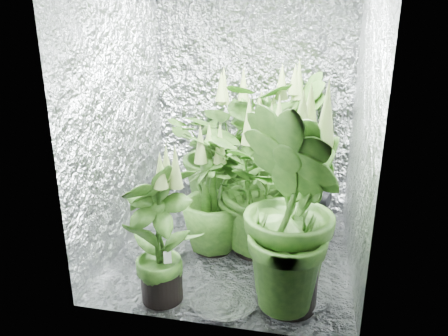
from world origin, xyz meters
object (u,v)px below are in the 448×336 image
Objects in this scene: plant_c at (287,149)px; circulation_fan at (318,204)px; plant_b at (257,165)px; plant_e at (258,184)px; plant_a at (228,147)px; plant_f at (159,233)px; plant_g at (293,212)px; plant_d at (213,194)px.

plant_c is 0.51m from circulation_fan.
plant_e is (0.07, -0.47, 0.03)m from plant_b.
plant_b is at bearing 98.54° from plant_e.
plant_a is 0.48m from plant_c.
plant_g reaches higher than plant_f.
plant_d is 0.32m from plant_e.
plant_c reaches higher than circulation_fan.
plant_a is 1.22× the size of plant_e.
plant_b is 0.56m from plant_d.
plant_e reaches higher than plant_b.
plant_b is at bearing -25.93° from plant_a.
plant_c is at bearing 95.56° from plant_g.
plant_c is 1.36× the size of plant_d.
plant_b is 0.84× the size of plant_c.
circulation_fan is (0.27, -0.06, -0.42)m from plant_c.
plant_a is 0.86m from circulation_fan.
plant_f is at bearing -116.29° from plant_c.
plant_b is at bearing 70.65° from plant_f.
circulation_fan is at bearing -13.29° from plant_c.
plant_d is at bearing -88.33° from plant_a.
plant_c is 1.17× the size of plant_e.
circulation_fan is at bearing -4.82° from plant_a.
plant_b is at bearing 64.76° from plant_d.
plant_a is 1.03× the size of plant_g.
plant_d is (-0.46, -0.63, -0.17)m from plant_c.
plant_e is at bearing -81.46° from plant_b.
plant_f is at bearing -109.35° from plant_b.
plant_d is at bearing -173.78° from plant_e.
plant_a reaches higher than circulation_fan.
plant_c is 1.36× the size of plant_f.
plant_d is 0.86× the size of plant_e.
plant_g is (0.34, -1.05, 0.11)m from plant_b.
plant_g reaches higher than plant_e.
plant_g is (0.11, -1.18, 0.00)m from plant_c.
plant_d is at bearing -115.24° from plant_b.
plant_f is at bearing -104.34° from plant_d.
plant_c is at bearing 29.07° from plant_b.
plant_c reaches higher than plant_a.
plant_g is at bearing -43.45° from plant_d.
plant_e is (0.31, 0.03, 0.09)m from plant_d.
plant_f reaches higher than plant_d.
plant_f reaches higher than circulation_fan.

